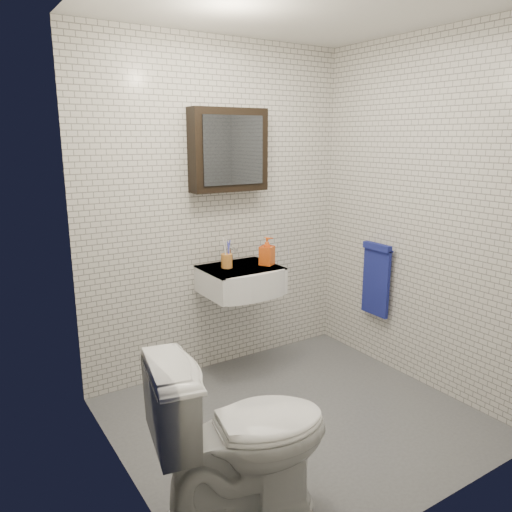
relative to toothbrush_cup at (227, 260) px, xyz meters
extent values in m
cube|color=#505258|center=(0.04, -0.81, -0.90)|extent=(2.20, 2.00, 0.01)
cube|color=silver|center=(0.04, 0.19, 0.34)|extent=(2.20, 0.02, 2.50)
cube|color=silver|center=(0.04, -1.81, 0.34)|extent=(2.20, 0.02, 2.50)
cube|color=silver|center=(-1.06, -0.81, 0.34)|extent=(0.02, 2.00, 2.50)
cube|color=silver|center=(1.14, -0.81, 0.34)|extent=(0.02, 2.00, 2.50)
cube|color=white|center=(0.04, -0.81, 1.59)|extent=(2.20, 2.00, 0.02)
cube|color=white|center=(0.09, -0.04, -0.16)|extent=(0.55, 0.45, 0.20)
cylinder|color=silver|center=(0.09, -0.02, -0.07)|extent=(0.31, 0.31, 0.02)
cylinder|color=silver|center=(0.09, -0.02, -0.06)|extent=(0.04, 0.04, 0.01)
cube|color=white|center=(0.09, -0.04, -0.06)|extent=(0.55, 0.45, 0.01)
cylinder|color=silver|center=(0.09, 0.13, -0.03)|extent=(0.06, 0.06, 0.06)
cylinder|color=silver|center=(0.09, 0.13, 0.03)|extent=(0.03, 0.03, 0.08)
cylinder|color=silver|center=(0.09, 0.07, 0.06)|extent=(0.02, 0.12, 0.02)
cube|color=silver|center=(0.09, 0.16, 0.09)|extent=(0.02, 0.09, 0.01)
cube|color=black|center=(0.09, 0.12, 0.79)|extent=(0.60, 0.14, 0.60)
cube|color=#3F444C|center=(0.09, 0.04, 0.79)|extent=(0.49, 0.01, 0.49)
cylinder|color=silver|center=(1.10, -0.46, 0.04)|extent=(0.02, 0.30, 0.02)
cylinder|color=silver|center=(1.12, -0.33, 0.04)|extent=(0.04, 0.02, 0.02)
cylinder|color=silver|center=(1.12, -0.59, 0.04)|extent=(0.04, 0.02, 0.02)
cube|color=navy|center=(1.09, -0.46, -0.23)|extent=(0.03, 0.26, 0.54)
cube|color=navy|center=(1.08, -0.46, 0.06)|extent=(0.05, 0.26, 0.05)
cylinder|color=#CA7E32|center=(0.00, 0.00, -0.01)|extent=(0.09, 0.09, 0.10)
cylinder|color=white|center=(-0.02, -0.01, 0.06)|extent=(0.02, 0.03, 0.20)
cylinder|color=#464AE0|center=(0.01, -0.01, 0.05)|extent=(0.02, 0.02, 0.18)
cylinder|color=white|center=(-0.01, 0.01, 0.07)|extent=(0.02, 0.04, 0.21)
cylinder|color=#464AE0|center=(0.02, 0.01, 0.06)|extent=(0.03, 0.04, 0.19)
imported|color=#EE4C19|center=(0.30, -0.09, 0.05)|extent=(0.13, 0.14, 0.21)
imported|color=white|center=(-0.68, -1.33, -0.48)|extent=(0.92, 0.64, 0.86)
camera|label=1|loc=(-1.75, -3.12, 0.89)|focal=35.00mm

